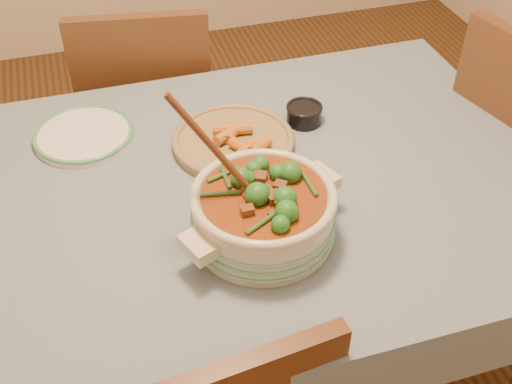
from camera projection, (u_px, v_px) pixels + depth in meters
floor at (227, 368)px, 2.04m from camera, size 4.50×4.50×0.00m
dining_table at (219, 217)px, 1.60m from camera, size 1.68×1.08×0.76m
stew_casserole at (263, 210)px, 1.37m from camera, size 0.40×0.40×0.37m
white_plate at (84, 135)px, 1.69m from camera, size 0.32×0.32×0.02m
condiment_bowl at (304, 113)px, 1.74m from camera, size 0.11×0.11×0.05m
fried_plate at (233, 139)px, 1.66m from camera, size 0.38×0.38×0.05m
chair_far at (149, 109)px, 2.22m from camera, size 0.49×0.49×0.92m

